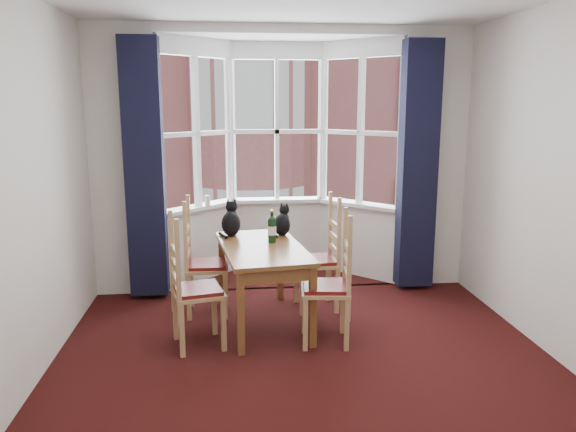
{
  "coord_description": "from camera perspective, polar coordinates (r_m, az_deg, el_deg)",
  "views": [
    {
      "loc": [
        -0.56,
        -3.69,
        2.02
      ],
      "look_at": [
        -0.07,
        1.05,
        1.05
      ],
      "focal_mm": 35.0,
      "sensor_mm": 36.0,
      "label": 1
    }
  ],
  "objects": [
    {
      "name": "floor",
      "position": [
        4.24,
        2.53,
        -16.94
      ],
      "size": [
        4.5,
        4.5,
        0.0
      ],
      "primitive_type": "plane",
      "color": "black",
      "rests_on": "ground"
    },
    {
      "name": "wall_left",
      "position": [
        4.01,
        -26.87,
        1.34
      ],
      "size": [
        0.0,
        4.5,
        4.5
      ],
      "primitive_type": "plane",
      "rotation": [
        1.57,
        0.0,
        1.57
      ],
      "color": "silver",
      "rests_on": "floor"
    },
    {
      "name": "wall_near",
      "position": [
        1.67,
        14.6,
        -10.82
      ],
      "size": [
        4.0,
        0.0,
        4.0
      ],
      "primitive_type": "plane",
      "rotation": [
        -1.57,
        0.0,
        0.0
      ],
      "color": "silver",
      "rests_on": "floor"
    },
    {
      "name": "wall_back_pier_left",
      "position": [
        6.07,
        -16.29,
        5.19
      ],
      "size": [
        0.7,
        0.12,
        2.8
      ],
      "primitive_type": "cube",
      "color": "silver",
      "rests_on": "floor"
    },
    {
      "name": "wall_back_pier_right",
      "position": [
        6.37,
        14.5,
        5.57
      ],
      "size": [
        0.7,
        0.12,
        2.8
      ],
      "primitive_type": "cube",
      "color": "silver",
      "rests_on": "floor"
    },
    {
      "name": "bay_window",
      "position": [
        6.5,
        -0.94,
        6.04
      ],
      "size": [
        2.76,
        0.94,
        2.8
      ],
      "color": "white",
      "rests_on": "floor"
    },
    {
      "name": "curtain_left",
      "position": [
        5.86,
        -14.35,
        4.59
      ],
      "size": [
        0.38,
        0.22,
        2.6
      ],
      "primitive_type": "cube",
      "color": "black",
      "rests_on": "floor"
    },
    {
      "name": "curtain_right",
      "position": [
        6.13,
        13.03,
        4.94
      ],
      "size": [
        0.38,
        0.22,
        2.6
      ],
      "primitive_type": "cube",
      "color": "black",
      "rests_on": "floor"
    },
    {
      "name": "dining_table",
      "position": [
        5.12,
        -2.6,
        -4.13
      ],
      "size": [
        0.87,
        1.4,
        0.74
      ],
      "color": "brown",
      "rests_on": "floor"
    },
    {
      "name": "chair_left_near",
      "position": [
        4.75,
        -10.23,
        -7.71
      ],
      "size": [
        0.49,
        0.5,
        0.92
      ],
      "color": "tan",
      "rests_on": "floor"
    },
    {
      "name": "chair_left_far",
      "position": [
        5.47,
        -9.16,
        -5.08
      ],
      "size": [
        0.4,
        0.42,
        0.92
      ],
      "color": "tan",
      "rests_on": "floor"
    },
    {
      "name": "chair_right_near",
      "position": [
        4.79,
        4.89,
        -7.39
      ],
      "size": [
        0.44,
        0.46,
        0.92
      ],
      "color": "tan",
      "rests_on": "floor"
    },
    {
      "name": "chair_right_far",
      "position": [
        5.57,
        3.8,
        -4.64
      ],
      "size": [
        0.42,
        0.44,
        0.92
      ],
      "color": "tan",
      "rests_on": "floor"
    },
    {
      "name": "cat_left",
      "position": [
        5.5,
        -5.81,
        -0.56
      ],
      "size": [
        0.21,
        0.28,
        0.36
      ],
      "color": "black",
      "rests_on": "dining_table"
    },
    {
      "name": "cat_right",
      "position": [
        5.49,
        -0.58,
        -0.69
      ],
      "size": [
        0.23,
        0.26,
        0.31
      ],
      "color": "black",
      "rests_on": "dining_table"
    },
    {
      "name": "wine_bottle",
      "position": [
        5.18,
        -1.63,
        -1.26
      ],
      "size": [
        0.08,
        0.08,
        0.31
      ],
      "color": "black",
      "rests_on": "dining_table"
    },
    {
      "name": "candle_tall",
      "position": [
        6.39,
        -8.18,
        1.55
      ],
      "size": [
        0.06,
        0.06,
        0.12
      ],
      "primitive_type": "cylinder",
      "color": "white",
      "rests_on": "bay_window"
    },
    {
      "name": "street",
      "position": [
        36.83,
        -4.93,
        -1.08
      ],
      "size": [
        80.0,
        80.0,
        0.0
      ],
      "primitive_type": "plane",
      "color": "#333335",
      "rests_on": "ground"
    },
    {
      "name": "tenement_building",
      "position": [
        17.71,
        -4.19,
        10.14
      ],
      "size": [
        18.4,
        7.8,
        15.2
      ],
      "color": "#AD5E59",
      "rests_on": "street"
    }
  ]
}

